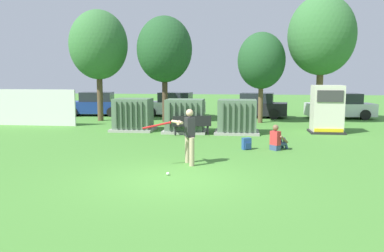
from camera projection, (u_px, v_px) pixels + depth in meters
ground_plane at (173, 179)px, 10.77m from camera, size 96.00×96.00×0.00m
fence_panel at (34, 107)px, 22.14m from camera, size 4.80×0.12×2.00m
transformer_west at (133, 115)px, 20.07m from camera, size 2.10×1.70×1.62m
transformer_mid_west at (185, 116)px, 19.45m from camera, size 2.10×1.70×1.62m
transformer_mid_east at (237, 117)px, 19.09m from camera, size 2.10×1.70×1.62m
generator_enclosure at (327, 109)px, 19.26m from camera, size 1.60×1.40×2.30m
park_bench at (192, 124)px, 18.56m from camera, size 1.84×0.81×0.92m
batter at (188, 134)px, 12.41m from camera, size 1.56×0.93×1.74m
sports_ball at (168, 174)px, 11.16m from camera, size 0.09×0.09×0.09m
seated_spectator at (277, 140)px, 14.91m from camera, size 0.75×0.73×0.96m
backpack at (247, 144)px, 15.02m from camera, size 0.37×0.35×0.44m
tree_left at (99, 45)px, 23.98m from camera, size 3.49×3.49×6.66m
tree_center_left at (164, 50)px, 23.47m from camera, size 3.26×3.26×6.22m
tree_center_right at (261, 61)px, 23.06m from camera, size 2.75×2.75×5.25m
tree_right at (322, 36)px, 22.88m from camera, size 3.83×3.83×7.33m
parked_car_leftmost at (96, 105)px, 27.65m from camera, size 4.38×2.31×1.62m
parked_car_left_of_center at (174, 105)px, 27.21m from camera, size 4.32×2.16×1.62m
parked_car_right_of_center at (255, 106)px, 26.37m from camera, size 4.37×2.29×1.62m
parked_car_rightmost at (340, 107)px, 25.68m from camera, size 4.33×2.18×1.62m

